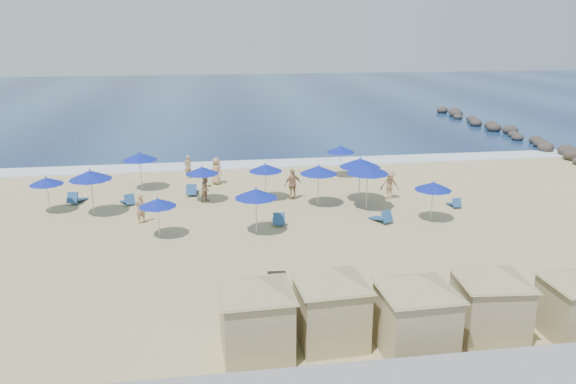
{
  "coord_description": "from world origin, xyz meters",
  "views": [
    {
      "loc": [
        -3.97,
        -24.87,
        9.94
      ],
      "look_at": [
        0.18,
        3.0,
        1.54
      ],
      "focal_mm": 35.0,
      "sensor_mm": 36.0,
      "label": 1
    }
  ],
  "objects_px": {
    "umbrella_9": "(341,149)",
    "beachgoer_4": "(216,171)",
    "cabana_1": "(331,296)",
    "umbrella_6": "(256,193)",
    "umbrella_5": "(266,168)",
    "umbrella_1": "(46,181)",
    "rock_jetty": "(499,129)",
    "beachgoer_2": "(293,184)",
    "umbrella_8": "(360,163)",
    "beachgoer_3": "(390,185)",
    "beachgoer_0": "(140,208)",
    "beachgoer_1": "(206,188)",
    "umbrella_7": "(318,170)",
    "trash_bin": "(277,283)",
    "umbrella_0": "(90,175)",
    "cabana_3": "(491,292)",
    "umbrella_3": "(158,202)",
    "umbrella_10": "(368,169)",
    "umbrella_4": "(202,170)",
    "umbrella_11": "(433,186)",
    "cabana_2": "(417,304)",
    "cabana_0": "(256,305)",
    "umbrella_2": "(140,156)",
    "beachgoer_5": "(188,167)"
  },
  "relations": [
    {
      "from": "umbrella_0",
      "to": "beachgoer_3",
      "type": "bearing_deg",
      "value": 1.49
    },
    {
      "from": "umbrella_4",
      "to": "umbrella_11",
      "type": "bearing_deg",
      "value": -23.39
    },
    {
      "from": "cabana_2",
      "to": "umbrella_6",
      "type": "relative_size",
      "value": 1.93
    },
    {
      "from": "cabana_2",
      "to": "beachgoer_3",
      "type": "distance_m",
      "value": 16.37
    },
    {
      "from": "umbrella_9",
      "to": "beachgoer_5",
      "type": "bearing_deg",
      "value": 173.25
    },
    {
      "from": "umbrella_6",
      "to": "beachgoer_2",
      "type": "bearing_deg",
      "value": 63.84
    },
    {
      "from": "umbrella_6",
      "to": "umbrella_9",
      "type": "relative_size",
      "value": 1.09
    },
    {
      "from": "umbrella_2",
      "to": "umbrella_4",
      "type": "bearing_deg",
      "value": -39.56
    },
    {
      "from": "umbrella_1",
      "to": "umbrella_6",
      "type": "relative_size",
      "value": 0.87
    },
    {
      "from": "umbrella_6",
      "to": "beachgoer_3",
      "type": "distance_m",
      "value": 9.58
    },
    {
      "from": "umbrella_1",
      "to": "umbrella_4",
      "type": "height_order",
      "value": "umbrella_4"
    },
    {
      "from": "umbrella_5",
      "to": "umbrella_6",
      "type": "distance_m",
      "value": 5.65
    },
    {
      "from": "cabana_3",
      "to": "umbrella_10",
      "type": "bearing_deg",
      "value": 90.92
    },
    {
      "from": "trash_bin",
      "to": "umbrella_7",
      "type": "xyz_separation_m",
      "value": [
        3.71,
        10.37,
        1.77
      ]
    },
    {
      "from": "beachgoer_2",
      "to": "beachgoer_3",
      "type": "distance_m",
      "value": 5.74
    },
    {
      "from": "cabana_3",
      "to": "umbrella_8",
      "type": "bearing_deg",
      "value": 90.99
    },
    {
      "from": "umbrella_3",
      "to": "umbrella_7",
      "type": "height_order",
      "value": "umbrella_7"
    },
    {
      "from": "rock_jetty",
      "to": "beachgoer_2",
      "type": "bearing_deg",
      "value": -141.51
    },
    {
      "from": "rock_jetty",
      "to": "cabana_3",
      "type": "distance_m",
      "value": 39.34
    },
    {
      "from": "rock_jetty",
      "to": "umbrella_4",
      "type": "distance_m",
      "value": 33.59
    },
    {
      "from": "umbrella_1",
      "to": "umbrella_6",
      "type": "height_order",
      "value": "umbrella_6"
    },
    {
      "from": "cabana_1",
      "to": "beachgoer_1",
      "type": "height_order",
      "value": "cabana_1"
    },
    {
      "from": "umbrella_0",
      "to": "beachgoer_4",
      "type": "height_order",
      "value": "umbrella_0"
    },
    {
      "from": "rock_jetty",
      "to": "umbrella_7",
      "type": "distance_m",
      "value": 29.47
    },
    {
      "from": "beachgoer_0",
      "to": "beachgoer_1",
      "type": "xyz_separation_m",
      "value": [
        3.44,
        3.27,
        0.0
      ]
    },
    {
      "from": "cabana_3",
      "to": "umbrella_3",
      "type": "bearing_deg",
      "value": 136.34
    },
    {
      "from": "umbrella_2",
      "to": "beachgoer_4",
      "type": "distance_m",
      "value": 4.89
    },
    {
      "from": "umbrella_2",
      "to": "beachgoer_3",
      "type": "height_order",
      "value": "umbrella_2"
    },
    {
      "from": "beachgoer_5",
      "to": "beachgoer_4",
      "type": "bearing_deg",
      "value": 100.24
    },
    {
      "from": "beachgoer_2",
      "to": "umbrella_4",
      "type": "bearing_deg",
      "value": -21.14
    },
    {
      "from": "trash_bin",
      "to": "umbrella_11",
      "type": "xyz_separation_m",
      "value": [
        9.1,
        6.93,
        1.57
      ]
    },
    {
      "from": "umbrella_1",
      "to": "umbrella_9",
      "type": "relative_size",
      "value": 0.94
    },
    {
      "from": "umbrella_5",
      "to": "beachgoer_4",
      "type": "relative_size",
      "value": 1.28
    },
    {
      "from": "umbrella_4",
      "to": "umbrella_11",
      "type": "xyz_separation_m",
      "value": [
        11.88,
        -5.14,
        0.01
      ]
    },
    {
      "from": "cabana_0",
      "to": "umbrella_2",
      "type": "distance_m",
      "value": 20.06
    },
    {
      "from": "rock_jetty",
      "to": "umbrella_7",
      "type": "xyz_separation_m",
      "value": [
        -21.78,
        -19.77,
        1.77
      ]
    },
    {
      "from": "umbrella_3",
      "to": "umbrella_7",
      "type": "bearing_deg",
      "value": 23.66
    },
    {
      "from": "umbrella_9",
      "to": "umbrella_10",
      "type": "relative_size",
      "value": 0.82
    },
    {
      "from": "umbrella_8",
      "to": "umbrella_10",
      "type": "distance_m",
      "value": 1.39
    },
    {
      "from": "cabana_1",
      "to": "beachgoer_4",
      "type": "relative_size",
      "value": 2.57
    },
    {
      "from": "umbrella_4",
      "to": "umbrella_6",
      "type": "distance_m",
      "value": 6.21
    },
    {
      "from": "cabana_1",
      "to": "umbrella_9",
      "type": "distance_m",
      "value": 20.9
    },
    {
      "from": "cabana_1",
      "to": "cabana_3",
      "type": "bearing_deg",
      "value": -5.41
    },
    {
      "from": "umbrella_8",
      "to": "beachgoer_3",
      "type": "height_order",
      "value": "umbrella_8"
    },
    {
      "from": "cabana_1",
      "to": "umbrella_6",
      "type": "relative_size",
      "value": 1.89
    },
    {
      "from": "umbrella_0",
      "to": "cabana_2",
      "type": "bearing_deg",
      "value": -50.93
    },
    {
      "from": "beachgoer_0",
      "to": "beachgoer_4",
      "type": "xyz_separation_m",
      "value": [
        4.12,
        6.93,
        0.1
      ]
    },
    {
      "from": "umbrella_10",
      "to": "cabana_2",
      "type": "bearing_deg",
      "value": -100.1
    },
    {
      "from": "umbrella_9",
      "to": "beachgoer_4",
      "type": "relative_size",
      "value": 1.25
    },
    {
      "from": "trash_bin",
      "to": "umbrella_9",
      "type": "relative_size",
      "value": 0.32
    }
  ]
}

